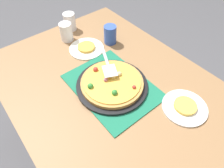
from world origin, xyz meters
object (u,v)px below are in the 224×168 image
(plate_far_right, at_px, (87,49))
(cup_near, at_px, (66,32))
(served_slice_right, at_px, (86,47))
(plate_near_left, at_px, (185,107))
(served_slice_left, at_px, (185,106))
(pizza_server, at_px, (108,65))
(pizza_pan, at_px, (112,85))
(pizza, at_px, (112,82))
(cup_far, at_px, (70,22))
(cup_corner, at_px, (110,35))

(plate_far_right, xyz_separation_m, cup_near, (0.17, 0.04, 0.06))
(plate_far_right, relative_size, served_slice_right, 2.00)
(served_slice_right, bearing_deg, plate_near_left, -170.12)
(plate_far_right, bearing_deg, served_slice_right, 0.00)
(plate_near_left, height_order, plate_far_right, same)
(served_slice_left, xyz_separation_m, pizza_server, (0.42, 0.15, 0.05))
(pizza_pan, height_order, pizza, pizza)
(pizza_pan, xyz_separation_m, pizza, (0.00, 0.00, 0.02))
(pizza_pan, relative_size, cup_near, 3.17)
(cup_far, distance_m, pizza_server, 0.52)
(plate_near_left, distance_m, served_slice_left, 0.01)
(served_slice_right, relative_size, pizza_server, 0.49)
(cup_near, bearing_deg, served_slice_left, -169.32)
(pizza_server, bearing_deg, served_slice_left, -160.71)
(served_slice_left, height_order, pizza_server, pizza_server)
(pizza, xyz_separation_m, pizza_server, (0.09, -0.04, 0.04))
(pizza_server, bearing_deg, plate_near_left, -160.71)
(served_slice_left, bearing_deg, cup_far, 4.75)
(cup_near, height_order, pizza_server, cup_near)
(served_slice_left, height_order, served_slice_right, same)
(cup_near, relative_size, cup_corner, 1.00)
(pizza_pan, distance_m, cup_corner, 0.39)
(plate_far_right, relative_size, cup_far, 1.83)
(plate_far_right, height_order, served_slice_left, served_slice_left)
(served_slice_left, bearing_deg, plate_near_left, 0.00)
(pizza, bearing_deg, plate_far_right, -11.72)
(pizza, relative_size, plate_far_right, 1.50)
(cup_corner, bearing_deg, cup_far, 22.75)
(plate_near_left, height_order, cup_far, cup_far)
(pizza, xyz_separation_m, plate_far_right, (0.35, -0.07, -0.03))
(plate_near_left, height_order, served_slice_left, served_slice_left)
(cup_near, bearing_deg, cup_corner, -134.71)
(pizza, relative_size, cup_near, 2.75)
(served_slice_right, bearing_deg, cup_near, 13.93)
(cup_far, xyz_separation_m, pizza_server, (-0.52, 0.07, 0.01))
(cup_near, xyz_separation_m, cup_far, (0.09, -0.08, 0.00))
(plate_near_left, relative_size, cup_far, 1.83)
(plate_near_left, xyz_separation_m, pizza_server, (0.42, 0.15, 0.07))
(pizza, relative_size, pizza_server, 1.46)
(plate_far_right, bearing_deg, cup_corner, -102.90)
(pizza_server, bearing_deg, cup_near, 1.67)
(cup_corner, bearing_deg, served_slice_left, 175.92)
(pizza_pan, bearing_deg, cup_corner, -37.18)
(pizza_pan, distance_m, cup_near, 0.52)
(pizza, relative_size, served_slice_right, 3.00)
(cup_far, bearing_deg, pizza_pan, 169.56)
(plate_far_right, height_order, cup_corner, cup_corner)
(pizza_pan, bearing_deg, pizza, 64.99)
(plate_far_right, xyz_separation_m, cup_corner, (-0.04, -0.16, 0.06))
(cup_far, relative_size, pizza_server, 0.53)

